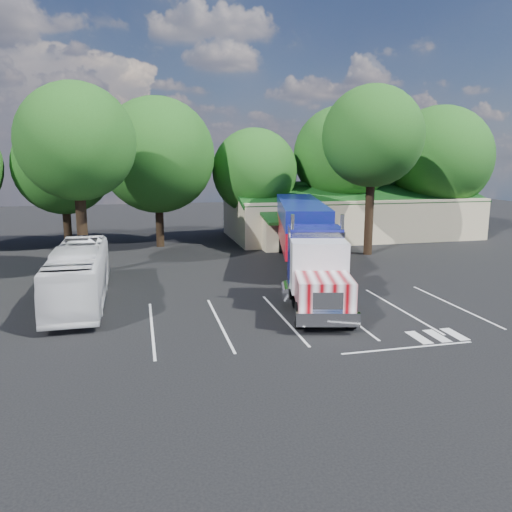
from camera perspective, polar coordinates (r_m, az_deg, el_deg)
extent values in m
plane|color=black|center=(30.58, -0.04, -3.68)|extent=(120.00, 120.00, 0.00)
cube|color=#BBB48B|center=(51.51, 10.64, 4.47)|extent=(24.00, 11.00, 4.00)
cube|color=#123F14|center=(49.11, 11.88, 7.04)|extent=(24.20, 6.25, 2.10)
cube|color=#123F14|center=(53.48, 9.70, 7.43)|extent=(24.20, 6.25, 2.10)
cube|color=#BBB48B|center=(43.49, 3.96, 2.63)|extent=(5.00, 2.50, 2.80)
cube|color=#123F14|center=(42.07, 4.51, 4.39)|extent=(5.40, 3.19, 0.80)
cylinder|color=black|center=(47.36, -20.75, 3.36)|extent=(0.70, 0.70, 4.00)
sphere|color=#1E4413|center=(47.01, -21.19, 9.59)|extent=(8.40, 8.40, 8.40)
cylinder|color=black|center=(45.37, -10.95, 3.77)|extent=(0.70, 0.70, 4.30)
sphere|color=#1E4413|center=(45.02, -11.23, 11.23)|extent=(10.00, 10.00, 10.00)
cylinder|color=black|center=(47.90, -0.16, 3.93)|extent=(0.70, 0.70, 3.60)
sphere|color=#1E4413|center=(47.53, -0.17, 9.68)|extent=(8.00, 8.00, 8.00)
cylinder|color=black|center=(51.09, 9.62, 4.73)|extent=(0.70, 0.70, 4.50)
sphere|color=#1E4413|center=(50.78, 9.84, 11.31)|extent=(9.60, 9.60, 9.60)
cylinder|color=black|center=(54.75, 19.83, 4.34)|extent=(0.70, 0.70, 3.90)
sphere|color=#1E4413|center=(54.43, 20.24, 10.46)|extent=(10.40, 10.40, 10.40)
cylinder|color=black|center=(35.32, -19.23, 2.67)|extent=(0.70, 0.70, 6.00)
sphere|color=#1E4413|center=(35.00, -19.85, 12.18)|extent=(7.60, 7.60, 7.60)
cylinder|color=black|center=(41.76, 12.80, 4.59)|extent=(0.70, 0.70, 6.50)
sphere|color=#1E4413|center=(41.54, 13.18, 13.18)|extent=(8.00, 8.00, 8.00)
cube|color=black|center=(26.70, 7.00, -4.07)|extent=(2.98, 8.04, 0.29)
cube|color=white|center=(22.67, 8.24, -7.19)|extent=(2.84, 0.94, 0.63)
cube|color=white|center=(22.68, 8.21, -5.36)|extent=(1.36, 0.45, 1.03)
cube|color=white|center=(23.87, 7.80, -3.95)|extent=(3.19, 3.28, 1.31)
cube|color=silver|center=(25.91, 7.19, -1.17)|extent=(3.20, 2.44, 2.63)
cube|color=black|center=(25.07, 7.42, -0.26)|extent=(2.57, 0.70, 1.14)
cube|color=white|center=(26.59, 7.02, 2.40)|extent=(2.91, 0.81, 0.29)
cube|color=#0D0D60|center=(27.86, 6.70, 0.19)|extent=(3.31, 2.89, 3.08)
cylinder|color=white|center=(26.67, 4.16, 0.62)|extent=(0.25, 0.25, 3.88)
cylinder|color=white|center=(26.97, 9.73, 0.61)|extent=(0.25, 0.25, 3.88)
cylinder|color=white|center=(26.68, 3.67, -4.02)|extent=(1.16, 1.95, 0.75)
cylinder|color=white|center=(27.04, 10.22, -3.98)|extent=(1.16, 1.95, 0.75)
cube|color=silver|center=(37.63, 5.04, 2.90)|extent=(6.30, 14.90, 1.71)
cube|color=navy|center=(37.44, 5.08, 5.24)|extent=(6.30, 14.90, 1.37)
cube|color=black|center=(42.58, 4.48, 1.85)|extent=(2.27, 4.20, 0.40)
cube|color=black|center=(31.83, 4.46, -1.64)|extent=(0.17, 0.17, 1.60)
cube|color=black|center=(31.98, 7.31, -1.64)|extent=(0.17, 0.17, 1.60)
cube|color=white|center=(45.24, 4.23, 1.82)|extent=(2.70, 0.77, 0.14)
cylinder|color=black|center=(23.49, 4.99, -6.75)|extent=(0.68, 1.31, 1.26)
cylinder|color=black|center=(23.81, 10.79, -6.66)|extent=(0.68, 1.31, 1.26)
cylinder|color=black|center=(28.52, 4.14, -3.50)|extent=(0.68, 1.31, 1.26)
cylinder|color=black|center=(28.78, 8.92, -3.48)|extent=(0.68, 1.31, 1.26)
cylinder|color=black|center=(29.73, 3.98, -2.89)|extent=(0.68, 1.31, 1.26)
cylinder|color=black|center=(29.98, 8.56, -2.87)|extent=(0.68, 1.31, 1.26)
cylinder|color=black|center=(41.67, 2.92, 1.19)|extent=(0.68, 1.31, 1.26)
cylinder|color=black|center=(41.85, 6.20, 1.18)|extent=(0.68, 1.31, 1.26)
cylinder|color=black|center=(43.02, 2.84, 1.51)|extent=(0.68, 1.31, 1.26)
cylinder|color=black|center=(43.19, 6.02, 1.50)|extent=(0.68, 1.31, 1.26)
imported|color=black|center=(29.52, 9.59, -2.77)|extent=(0.52, 0.67, 1.62)
imported|color=black|center=(32.26, 5.10, -2.09)|extent=(1.49, 1.82, 0.93)
imported|color=silver|center=(28.95, -19.57, -2.00)|extent=(2.76, 11.26, 3.13)
imported|color=#ABADB3|center=(45.21, 3.38, 2.16)|extent=(4.93, 2.74, 1.54)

